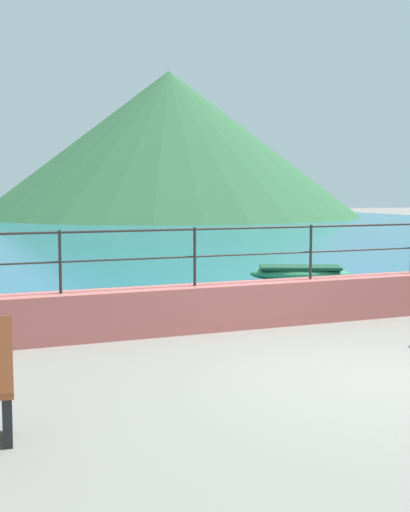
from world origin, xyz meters
TOP-DOWN VIEW (x-y plane):
  - ground_plane at (0.00, 0.00)m, footprint 120.00×120.00m
  - promenade_wall at (0.00, 3.20)m, footprint 20.00×0.56m
  - railing at (0.00, 3.20)m, footprint 18.44×0.04m
  - lake_water at (0.00, 25.84)m, footprint 64.00×44.32m
  - hill_main at (12.96, 45.32)m, footprint 30.65×30.65m
  - boat_1 at (3.05, 7.05)m, footprint 2.47×1.77m

SIDE VIEW (x-z plane):
  - ground_plane at x=0.00m, z-range 0.00..0.00m
  - lake_water at x=0.00m, z-range 0.00..0.06m
  - boat_1 at x=3.05m, z-range 0.08..0.44m
  - promenade_wall at x=0.00m, z-range 0.00..0.70m
  - railing at x=0.00m, z-range 0.88..1.78m
  - hill_main at x=12.96m, z-range 0.00..11.65m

